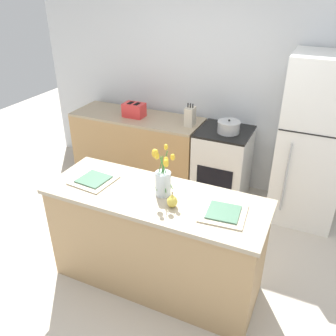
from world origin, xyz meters
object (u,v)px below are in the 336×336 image
object	(u,v)px
refrigerator	(313,143)
flower_vase	(163,179)
stove_range	(222,165)
plate_setting_right	(223,213)
cooking_pot	(229,127)
pear_figurine	(172,201)
plate_setting_left	(94,180)
toaster	(134,110)
knife_block	(190,117)

from	to	relation	value
refrigerator	flower_vase	bearing A→B (deg)	-122.55
stove_range	plate_setting_right	size ratio (longest dim) A/B	2.53
stove_range	flower_vase	bearing A→B (deg)	-91.73
plate_setting_right	cooking_pot	size ratio (longest dim) A/B	1.36
plate_setting_right	pear_figurine	bearing A→B (deg)	-169.31
refrigerator	plate_setting_left	xyz separation A→B (m)	(-1.62, -1.62, 0.02)
refrigerator	toaster	distance (m)	2.12
plate_setting_right	toaster	size ratio (longest dim) A/B	1.24
stove_range	refrigerator	bearing A→B (deg)	0.04
refrigerator	toaster	bearing A→B (deg)	-179.15
stove_range	refrigerator	world-z (taller)	refrigerator
stove_range	plate_setting_left	bearing A→B (deg)	-112.41
toaster	knife_block	xyz separation A→B (m)	(0.75, 0.01, 0.03)
stove_range	toaster	xyz separation A→B (m)	(-1.17, -0.03, 0.53)
pear_figurine	cooking_pot	world-z (taller)	pear_figurine
pear_figurine	plate_setting_left	bearing A→B (deg)	174.63
plate_setting_left	cooking_pot	size ratio (longest dim) A/B	1.36
plate_setting_left	knife_block	xyz separation A→B (m)	(0.24, 1.60, 0.06)
refrigerator	pear_figurine	world-z (taller)	refrigerator
stove_range	cooking_pot	bearing A→B (deg)	-37.62
knife_block	cooking_pot	bearing A→B (deg)	-1.76
pear_figurine	knife_block	distance (m)	1.74
stove_range	knife_block	distance (m)	0.70
cooking_pot	knife_block	distance (m)	0.47
pear_figurine	toaster	size ratio (longest dim) A/B	0.47
stove_range	knife_block	size ratio (longest dim) A/B	3.27
plate_setting_right	cooking_pot	distance (m)	1.64
stove_range	toaster	bearing A→B (deg)	-178.50
plate_setting_right	knife_block	distance (m)	1.83
cooking_pot	plate_setting_left	bearing A→B (deg)	-114.31
plate_setting_left	cooking_pot	xyz separation A→B (m)	(0.71, 1.58, 0.02)
flower_vase	pear_figurine	distance (m)	0.21
plate_setting_left	toaster	size ratio (longest dim) A/B	1.24
refrigerator	cooking_pot	size ratio (longest dim) A/B	7.07
knife_block	flower_vase	bearing A→B (deg)	-76.21
flower_vase	plate_setting_left	world-z (taller)	flower_vase
refrigerator	toaster	xyz separation A→B (m)	(-2.12, -0.03, 0.06)
flower_vase	plate_setting_right	world-z (taller)	flower_vase
stove_range	cooking_pot	world-z (taller)	cooking_pot
flower_vase	pear_figurine	xyz separation A→B (m)	(0.14, -0.13, -0.09)
flower_vase	knife_block	xyz separation A→B (m)	(-0.38, 1.54, -0.07)
toaster	cooking_pot	size ratio (longest dim) A/B	1.09
refrigerator	plate_setting_right	xyz separation A→B (m)	(-0.48, -1.62, 0.02)
stove_range	plate_setting_left	xyz separation A→B (m)	(-0.67, -1.62, 0.49)
flower_vase	cooking_pot	distance (m)	1.53
stove_range	refrigerator	distance (m)	1.06
plate_setting_left	toaster	bearing A→B (deg)	107.64
toaster	stove_range	bearing A→B (deg)	1.50
flower_vase	cooking_pot	world-z (taller)	flower_vase
plate_setting_left	flower_vase	bearing A→B (deg)	5.12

